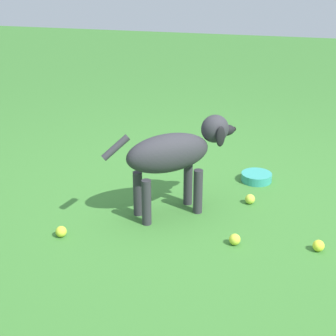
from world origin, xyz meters
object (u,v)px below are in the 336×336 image
Objects in this scene: tennis_ball_1 at (61,232)px; tennis_ball_3 at (250,199)px; water_bowl at (256,177)px; tennis_ball_2 at (235,239)px; dog at (176,153)px; tennis_ball_0 at (318,246)px.

tennis_ball_3 is at bearing 33.67° from tennis_ball_1.
tennis_ball_3 is 0.30× the size of water_bowl.
tennis_ball_1 is at bearing -171.56° from tennis_ball_2.
tennis_ball_3 is at bearing -91.64° from water_bowl.
dog reaches higher than water_bowl.
tennis_ball_2 is 0.92m from water_bowl.
tennis_ball_1 is 1.50m from water_bowl.
dog reaches higher than tennis_ball_3.
tennis_ball_0 is 1.49m from tennis_ball_1.
tennis_ball_3 is (1.04, 0.69, 0.00)m from tennis_ball_1.
dog is 0.84m from tennis_ball_1.
tennis_ball_1 is 0.30× the size of water_bowl.
tennis_ball_0 reaches higher than water_bowl.
dog is at bearing -153.46° from tennis_ball_3.
dog is 0.85m from water_bowl.
water_bowl is at bearing 115.53° from tennis_ball_0.
tennis_ball_0 is at bearing -49.39° from tennis_ball_3.
tennis_ball_0 is at bearing -56.33° from dog.
tennis_ball_0 is 0.66m from tennis_ball_3.
tennis_ball_1 is at bearing -134.49° from water_bowl.
tennis_ball_3 is 0.38m from water_bowl.
tennis_ball_2 is 0.30× the size of water_bowl.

